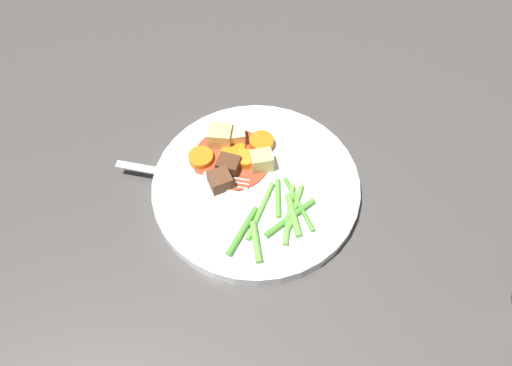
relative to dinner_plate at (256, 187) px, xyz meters
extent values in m
plane|color=#423F3D|center=(0.00, 0.00, -0.01)|extent=(3.00, 3.00, 0.00)
cylinder|color=white|center=(0.00, 0.00, 0.00)|extent=(0.26, 0.26, 0.02)
cylinder|color=#93381E|center=(0.05, 0.01, 0.01)|extent=(0.10, 0.10, 0.00)
cylinder|color=orange|center=(0.06, 0.05, 0.01)|extent=(0.04, 0.04, 0.01)
cylinder|color=orange|center=(0.04, 0.01, 0.01)|extent=(0.05, 0.05, 0.01)
cylinder|color=orange|center=(0.05, -0.03, 0.02)|extent=(0.04, 0.04, 0.01)
cylinder|color=orange|center=(0.06, 0.01, 0.01)|extent=(0.03, 0.03, 0.01)
cylinder|color=orange|center=(0.03, 0.00, 0.02)|extent=(0.04, 0.04, 0.01)
cube|color=#DBBC6B|center=(0.08, 0.02, 0.02)|extent=(0.04, 0.04, 0.03)
cube|color=#DBBC6B|center=(0.02, -0.02, 0.02)|extent=(0.03, 0.03, 0.03)
cube|color=#EAD68C|center=(0.07, 0.00, 0.02)|extent=(0.03, 0.03, 0.02)
cube|color=#4C2B19|center=(0.03, 0.02, 0.02)|extent=(0.04, 0.04, 0.02)
cube|color=#56331E|center=(0.01, 0.04, 0.02)|extent=(0.03, 0.03, 0.02)
cylinder|color=#4C8E33|center=(-0.05, -0.04, 0.01)|extent=(0.08, 0.01, 0.01)
cylinder|color=#4C8E33|center=(-0.06, 0.04, 0.01)|extent=(0.05, 0.06, 0.01)
cylinder|color=#66AD42|center=(-0.04, 0.01, 0.01)|extent=(0.06, 0.06, 0.01)
cylinder|color=#66AD42|center=(-0.05, -0.03, 0.01)|extent=(0.05, 0.05, 0.01)
cylinder|color=#4C8E33|center=(-0.06, -0.02, 0.01)|extent=(0.03, 0.08, 0.01)
cylinder|color=#599E38|center=(-0.03, -0.02, 0.01)|extent=(0.05, 0.03, 0.01)
cylinder|color=#66AD42|center=(-0.08, 0.03, 0.01)|extent=(0.05, 0.02, 0.01)
cylinder|color=#66AD42|center=(-0.06, -0.02, 0.01)|extent=(0.07, 0.05, 0.01)
cylinder|color=#66AD42|center=(-0.06, -0.02, 0.01)|extent=(0.06, 0.02, 0.01)
cube|color=silver|center=(0.06, 0.11, 0.01)|extent=(0.07, 0.10, 0.00)
cube|color=silver|center=(0.03, 0.05, 0.01)|extent=(0.03, 0.03, 0.00)
cylinder|color=silver|center=(0.00, 0.03, 0.01)|extent=(0.03, 0.04, 0.00)
cylinder|color=silver|center=(0.01, 0.03, 0.01)|extent=(0.03, 0.04, 0.00)
cylinder|color=silver|center=(0.01, 0.03, 0.01)|extent=(0.03, 0.04, 0.00)
cylinder|color=silver|center=(0.02, 0.02, 0.01)|extent=(0.03, 0.04, 0.00)
camera|label=1|loc=(-0.33, 0.14, 0.54)|focal=35.56mm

